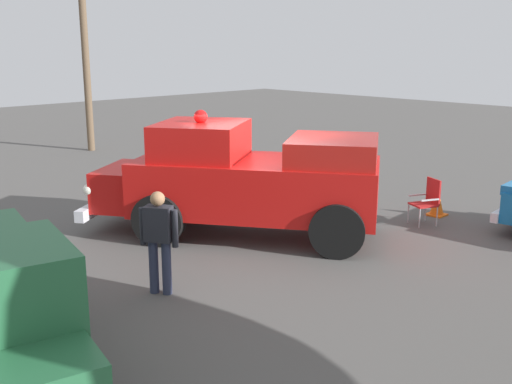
# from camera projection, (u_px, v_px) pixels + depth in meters

# --- Properties ---
(ground_plane) EXTENTS (60.00, 60.00, 0.00)m
(ground_plane) POSITION_uv_depth(u_px,v_px,m) (266.00, 234.00, 12.88)
(ground_plane) COLOR #514F4C
(vintage_fire_truck) EXTENTS (5.11, 6.15, 2.59)m
(vintage_fire_truck) POSITION_uv_depth(u_px,v_px,m) (245.00, 179.00, 12.52)
(vintage_fire_truck) COLOR black
(vintage_fire_truck) RESTS_ON ground
(lawn_chair_by_car) EXTENTS (0.66, 0.66, 1.02)m
(lawn_chair_by_car) POSITION_uv_depth(u_px,v_px,m) (428.00, 198.00, 13.42)
(lawn_chair_by_car) COLOR #B7BABF
(lawn_chair_by_car) RESTS_ON ground
(spectator_standing) EXTENTS (0.44, 0.60, 1.68)m
(spectator_standing) POSITION_uv_depth(u_px,v_px,m) (159.00, 236.00, 9.59)
(spectator_standing) COLOR #2D334C
(spectator_standing) RESTS_ON ground
(utility_pole) EXTENTS (1.02, 1.49, 7.75)m
(utility_pole) POSITION_uv_depth(u_px,v_px,m) (85.00, 40.00, 21.99)
(utility_pole) COLOR brown
(utility_pole) RESTS_ON ground
(traffic_cone) EXTENTS (0.40, 0.40, 0.64)m
(traffic_cone) POSITION_uv_depth(u_px,v_px,m) (437.00, 202.00, 14.18)
(traffic_cone) COLOR orange
(traffic_cone) RESTS_ON ground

